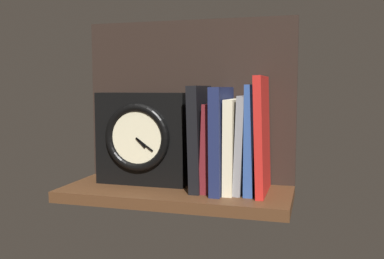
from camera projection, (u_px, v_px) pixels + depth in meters
ground_plane at (176, 194)px, 99.55cm from camera, size 52.86×22.24×2.50cm
back_panel at (189, 101)px, 107.57cm from camera, size 52.86×1.20×39.84cm
book_black_skeptic at (200, 138)px, 98.32cm from camera, size 3.05×13.69×23.73cm
book_maroon_dawkins at (211, 147)px, 97.83cm from camera, size 2.71×12.11×19.72cm
book_navy_bierce at (222, 139)px, 96.96cm from camera, size 2.66×16.66×23.41cm
book_cream_twain at (233, 145)px, 96.38cm from camera, size 2.16×13.58×20.71cm
book_gray_chess at (243, 144)px, 95.74cm from camera, size 2.38×12.06×21.54cm
book_blue_modern at (252, 139)px, 95.04cm from camera, size 2.06×12.30×23.91cm
book_red_requiem at (262, 135)px, 94.35cm from camera, size 2.64×15.17×25.81cm
framed_clock at (141, 138)px, 102.42cm from camera, size 22.08×6.44×22.08cm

